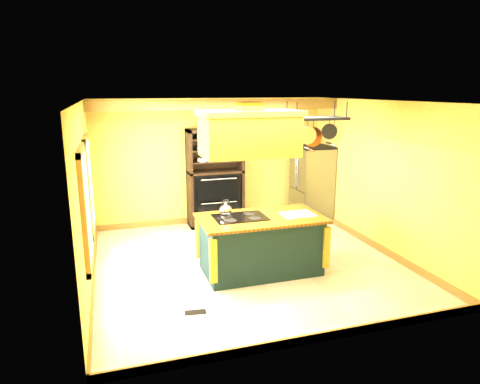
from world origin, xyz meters
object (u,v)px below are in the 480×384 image
kitchen_island (260,244)px  range_hood (249,132)px  refrigerator (311,186)px  hutch (215,187)px  pot_rack (316,125)px

kitchen_island → range_hood: 1.80m
range_hood → refrigerator: 3.51m
refrigerator → hutch: bearing=169.9°
kitchen_island → hutch: bearing=91.6°
range_hood → pot_rack: (1.10, 0.01, 0.08)m
kitchen_island → hutch: hutch is taller
kitchen_island → pot_rack: pot_rack is taller
kitchen_island → refrigerator: 3.07m
kitchen_island → refrigerator: bearing=48.1°
pot_rack → hutch: size_ratio=0.48×
refrigerator → pot_rack: bearing=-116.2°
hutch → refrigerator: bearing=-10.1°
kitchen_island → range_hood: (-0.20, -0.00, 1.79)m
kitchen_island → refrigerator: size_ratio=1.20×
pot_rack → refrigerator: (1.12, 2.27, -1.54)m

